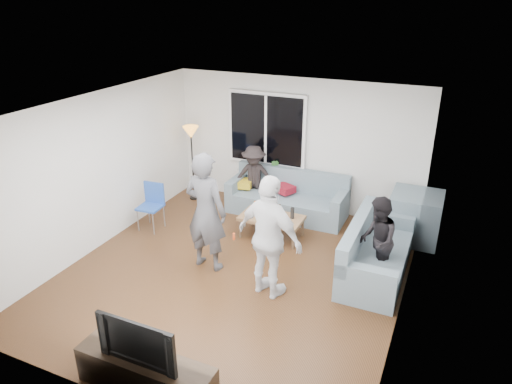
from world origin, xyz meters
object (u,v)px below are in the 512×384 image
at_px(spectator_right, 377,241).
at_px(television, 142,338).
at_px(coffee_table, 271,227).
at_px(side_chair, 150,208).
at_px(player_left, 206,212).
at_px(spectator_back, 254,178).
at_px(tv_console, 146,374).
at_px(player_right, 270,238).
at_px(floor_lamp, 193,164).
at_px(sofa_back_section, 287,194).
at_px(sofa_right_section, 378,249).

bearing_deg(spectator_right, television, -44.83).
distance_m(coffee_table, side_chair, 2.24).
bearing_deg(player_left, spectator_back, -80.07).
height_order(side_chair, tv_console, side_chair).
bearing_deg(side_chair, player_right, -23.24).
relative_size(spectator_right, spectator_back, 1.04).
bearing_deg(floor_lamp, spectator_right, -20.69).
xyz_separation_m(sofa_back_section, sofa_right_section, (2.01, -1.39, 0.00)).
bearing_deg(side_chair, spectator_back, 46.45).
height_order(side_chair, player_left, player_left).
height_order(sofa_right_section, spectator_right, spectator_right).
bearing_deg(television, sofa_right_section, 61.29).
height_order(sofa_right_section, spectator_back, spectator_back).
distance_m(player_left, spectator_right, 2.59).
bearing_deg(coffee_table, player_left, -113.26).
xyz_separation_m(player_left, spectator_back, (-0.24, 2.30, -0.30)).
relative_size(side_chair, player_right, 0.47).
distance_m(spectator_back, tv_console, 4.90).
relative_size(coffee_table, floor_lamp, 0.71).
relative_size(spectator_right, tv_console, 0.85).
bearing_deg(player_right, floor_lamp, -25.65).
bearing_deg(spectator_right, player_right, -68.55).
distance_m(sofa_back_section, spectator_back, 0.75).
bearing_deg(television, side_chair, 124.88).
xyz_separation_m(sofa_back_section, television, (0.16, -4.77, 0.29)).
height_order(side_chair, floor_lamp, floor_lamp).
xyz_separation_m(player_left, player_right, (1.17, -0.29, -0.04)).
bearing_deg(side_chair, spectator_right, -4.03).
xyz_separation_m(sofa_back_section, floor_lamp, (-2.06, -0.07, 0.36)).
xyz_separation_m(sofa_right_section, coffee_table, (-1.93, 0.42, -0.22)).
height_order(floor_lamp, tv_console, floor_lamp).
xyz_separation_m(side_chair, spectator_right, (4.07, -0.02, 0.25)).
xyz_separation_m(coffee_table, player_right, (0.61, -1.59, 0.71)).
height_order(sofa_back_section, sofa_right_section, same).
relative_size(floor_lamp, spectator_back, 1.19).
bearing_deg(floor_lamp, sofa_back_section, 1.84).
bearing_deg(television, tv_console, 0.00).
bearing_deg(floor_lamp, sofa_right_section, -18.03).
distance_m(floor_lamp, spectator_back, 1.35).
bearing_deg(spectator_right, coffee_table, -122.64).
distance_m(player_right, tv_console, 2.38).
relative_size(coffee_table, side_chair, 1.28).
bearing_deg(sofa_back_section, player_left, -101.95).
xyz_separation_m(coffee_table, floor_lamp, (-2.14, 0.91, 0.58)).
relative_size(floor_lamp, television, 1.64).
bearing_deg(side_chair, coffee_table, 12.25).
bearing_deg(floor_lamp, coffee_table, -22.93).
bearing_deg(spectator_right, sofa_right_section, 165.47).
relative_size(player_right, tv_console, 1.14).
height_order(spectator_back, tv_console, spectator_back).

